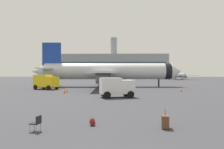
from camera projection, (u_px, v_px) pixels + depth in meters
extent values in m
cylinder|color=silver|center=(108.00, 71.00, 49.21)|extent=(30.11, 4.80, 3.80)
cone|color=silver|center=(176.00, 71.00, 49.31)|extent=(2.52, 3.69, 3.61)
cone|color=silver|center=(39.00, 71.00, 49.10)|extent=(3.31, 3.53, 3.42)
cylinder|color=black|center=(167.00, 71.00, 49.30)|extent=(1.53, 3.92, 3.88)
cube|color=silver|center=(105.00, 73.00, 57.20)|extent=(5.33, 16.15, 0.36)
cube|color=silver|center=(103.00, 72.00, 41.21)|extent=(5.33, 16.15, 0.36)
cylinder|color=gray|center=(105.00, 78.00, 54.71)|extent=(3.27, 2.31, 2.20)
cylinder|color=gray|center=(103.00, 79.00, 43.71)|extent=(3.27, 2.31, 2.20)
cube|color=#193899|center=(52.00, 56.00, 49.11)|extent=(4.41, 0.51, 6.40)
cube|color=silver|center=(53.00, 69.00, 52.32)|extent=(2.80, 6.08, 0.24)
cube|color=silver|center=(45.00, 68.00, 45.92)|extent=(2.80, 6.08, 0.24)
cylinder|color=black|center=(159.00, 83.00, 49.30)|extent=(0.36, 0.36, 1.80)
cylinder|color=black|center=(101.00, 83.00, 51.61)|extent=(0.44, 0.44, 1.80)
cylinder|color=black|center=(100.00, 83.00, 46.81)|extent=(0.44, 0.44, 1.80)
cylinder|color=silver|center=(179.00, 75.00, 111.07)|extent=(12.20, 17.38, 2.41)
cone|color=silver|center=(184.00, 75.00, 119.61)|extent=(2.75, 2.51, 2.29)
cone|color=silver|center=(173.00, 75.00, 102.32)|extent=(2.92, 2.88, 2.17)
cylinder|color=black|center=(183.00, 75.00, 118.45)|extent=(2.55, 2.06, 2.46)
cube|color=silver|center=(169.00, 75.00, 113.36)|extent=(10.21, 7.99, 0.23)
cube|color=silver|center=(188.00, 75.00, 107.72)|extent=(10.21, 7.99, 0.23)
cylinder|color=gray|center=(172.00, 77.00, 112.49)|extent=(2.26, 2.46, 1.40)
cylinder|color=gray|center=(185.00, 77.00, 108.60)|extent=(2.26, 2.46, 1.40)
cube|color=#193899|center=(174.00, 71.00, 103.94)|extent=(1.68, 2.48, 4.06)
cube|color=silver|center=(170.00, 74.00, 104.82)|extent=(4.10, 3.43, 0.15)
cube|color=silver|center=(178.00, 74.00, 102.56)|extent=(4.10, 3.43, 0.15)
cylinder|color=black|center=(183.00, 78.00, 117.40)|extent=(0.23, 0.23, 1.14)
cylinder|color=black|center=(175.00, 78.00, 110.87)|extent=(0.28, 0.28, 1.14)
cylinder|color=black|center=(181.00, 78.00, 109.17)|extent=(0.28, 0.28, 1.14)
cube|color=yellow|center=(52.00, 82.00, 40.48)|extent=(2.42, 2.69, 2.04)
cube|color=#1E232D|center=(55.00, 79.00, 40.17)|extent=(0.86, 1.85, 0.84)
cube|color=yellow|center=(43.00, 81.00, 41.49)|extent=(3.74, 3.26, 2.40)
cylinder|color=black|center=(57.00, 87.00, 41.47)|extent=(0.91, 0.56, 0.90)
cylinder|color=black|center=(49.00, 88.00, 39.39)|extent=(0.91, 0.56, 0.90)
cylinder|color=black|center=(44.00, 87.00, 42.90)|extent=(0.91, 0.56, 0.90)
cylinder|color=black|center=(35.00, 87.00, 40.81)|extent=(0.91, 0.56, 0.90)
cube|color=white|center=(127.00, 87.00, 27.47)|extent=(2.22, 2.39, 1.78)
cube|color=#1E232D|center=(132.00, 84.00, 27.64)|extent=(0.54, 1.76, 0.74)
cube|color=white|center=(111.00, 86.00, 26.96)|extent=(3.07, 2.61, 2.10)
cylinder|color=black|center=(126.00, 93.00, 28.55)|extent=(0.93, 0.44, 0.90)
cylinder|color=black|center=(131.00, 95.00, 26.50)|extent=(0.93, 0.44, 0.90)
cylinder|color=black|center=(104.00, 94.00, 27.84)|extent=(0.93, 0.44, 0.90)
cylinder|color=black|center=(107.00, 95.00, 25.79)|extent=(0.93, 0.44, 0.90)
cube|color=#F2590C|center=(67.00, 92.00, 34.58)|extent=(0.44, 0.44, 0.04)
cone|color=#F2590C|center=(67.00, 90.00, 34.58)|extent=(0.36, 0.36, 0.66)
cylinder|color=white|center=(67.00, 90.00, 34.58)|extent=(0.23, 0.23, 0.10)
cube|color=#F2590C|center=(181.00, 91.00, 36.10)|extent=(0.44, 0.44, 0.04)
cone|color=#F2590C|center=(181.00, 90.00, 36.10)|extent=(0.36, 0.36, 0.62)
cylinder|color=white|center=(181.00, 89.00, 36.10)|extent=(0.23, 0.23, 0.10)
cube|color=#F2590C|center=(64.00, 93.00, 32.92)|extent=(0.44, 0.44, 0.04)
cone|color=#F2590C|center=(64.00, 91.00, 32.92)|extent=(0.36, 0.36, 0.72)
cylinder|color=white|center=(64.00, 91.00, 32.92)|extent=(0.23, 0.23, 0.10)
cube|color=brown|center=(165.00, 122.00, 11.82)|extent=(0.49, 0.69, 0.70)
cylinder|color=black|center=(165.00, 112.00, 11.82)|extent=(0.02, 0.02, 0.36)
cylinder|color=black|center=(165.00, 127.00, 12.04)|extent=(0.08, 0.04, 0.08)
cylinder|color=black|center=(165.00, 129.00, 11.60)|extent=(0.08, 0.04, 0.08)
ellipsoid|color=maroon|center=(92.00, 122.00, 12.46)|extent=(0.32, 0.40, 0.48)
ellipsoid|color=maroon|center=(94.00, 123.00, 12.46)|extent=(0.12, 0.28, 0.24)
cube|color=black|center=(35.00, 123.00, 11.21)|extent=(0.57, 0.57, 0.06)
cube|color=black|center=(39.00, 119.00, 11.16)|extent=(0.15, 0.48, 0.40)
cylinder|color=#999EA5|center=(30.00, 128.00, 11.07)|extent=(0.04, 0.04, 0.44)
cylinder|color=#999EA5|center=(34.00, 126.00, 11.44)|extent=(0.04, 0.04, 0.44)
cylinder|color=#999EA5|center=(36.00, 128.00, 10.98)|extent=(0.04, 0.04, 0.44)
cylinder|color=#999EA5|center=(40.00, 127.00, 11.35)|extent=(0.04, 0.04, 0.44)
cube|color=gray|center=(106.00, 67.00, 142.54)|extent=(81.34, 20.41, 15.90)
cube|color=#334756|center=(105.00, 67.00, 132.29)|extent=(77.27, 0.10, 7.15)
cylinder|color=gray|center=(114.00, 46.00, 142.33)|extent=(4.40, 4.40, 12.00)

